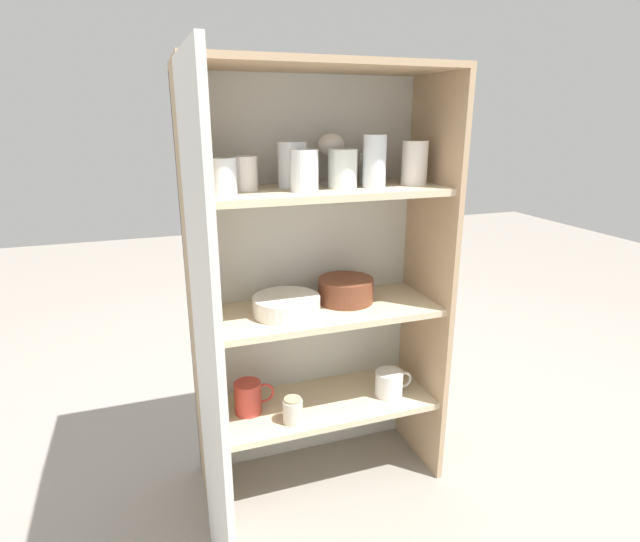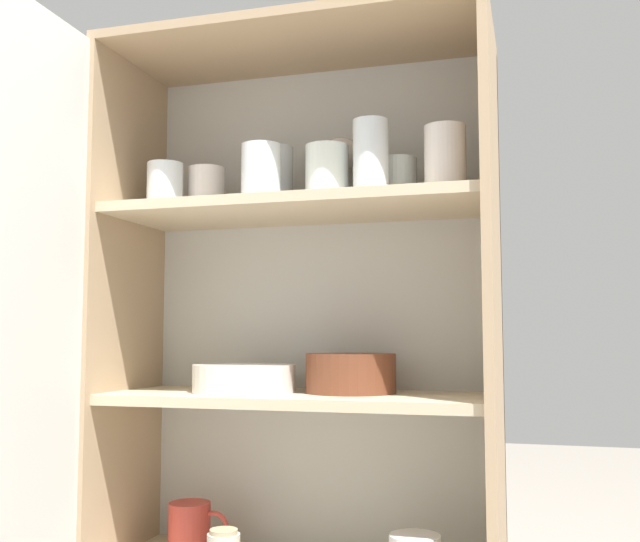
% 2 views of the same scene
% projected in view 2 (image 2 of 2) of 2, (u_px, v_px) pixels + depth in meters
% --- Properties ---
extents(cupboard_back_panel, '(0.76, 0.02, 1.28)m').
position_uv_depth(cupboard_back_panel, '(319.00, 368.00, 1.58)').
color(cupboard_back_panel, silver).
rests_on(cupboard_back_panel, ground_plane).
extents(cupboard_side_left, '(0.02, 0.32, 1.28)m').
position_uv_depth(cupboard_side_left, '(126.00, 369.00, 1.54)').
color(cupboard_side_left, tan).
rests_on(cupboard_side_left, ground_plane).
extents(cupboard_side_right, '(0.02, 0.32, 1.28)m').
position_uv_depth(cupboard_side_right, '(495.00, 374.00, 1.34)').
color(cupboard_side_right, tan).
rests_on(cupboard_side_right, ground_plane).
extents(cupboard_top_panel, '(0.76, 0.32, 0.02)m').
position_uv_depth(cupboard_top_panel, '(298.00, 44.00, 1.50)').
color(cupboard_top_panel, tan).
rests_on(cupboard_top_panel, cupboard_side_left).
extents(shelf_board_middle, '(0.72, 0.28, 0.02)m').
position_uv_depth(shelf_board_middle, '(297.00, 399.00, 1.43)').
color(shelf_board_middle, beige).
extents(shelf_board_upper, '(0.72, 0.28, 0.02)m').
position_uv_depth(shelf_board_upper, '(298.00, 210.00, 1.47)').
color(shelf_board_upper, beige).
extents(cupboard_door, '(0.03, 0.38, 1.28)m').
position_uv_depth(cupboard_door, '(11.00, 378.00, 1.21)').
color(cupboard_door, silver).
rests_on(cupboard_door, ground_plane).
extents(tumbler_glass_0, '(0.08, 0.08, 0.09)m').
position_uv_depth(tumbler_glass_0, '(206.00, 190.00, 1.56)').
color(tumbler_glass_0, silver).
rests_on(tumbler_glass_0, shelf_board_upper).
extents(tumbler_glass_1, '(0.08, 0.08, 0.09)m').
position_uv_depth(tumbler_glass_1, '(397.00, 182.00, 1.47)').
color(tumbler_glass_1, white).
rests_on(tumbler_glass_1, shelf_board_upper).
extents(tumbler_glass_2, '(0.07, 0.07, 0.15)m').
position_uv_depth(tumbler_glass_2, '(371.00, 159.00, 1.40)').
color(tumbler_glass_2, white).
rests_on(tumbler_glass_2, shelf_board_upper).
extents(tumbler_glass_3, '(0.08, 0.08, 0.13)m').
position_uv_depth(tumbler_glass_3, '(445.00, 161.00, 1.37)').
color(tumbler_glass_3, silver).
rests_on(tumbler_glass_3, shelf_board_upper).
extents(tumbler_glass_4, '(0.08, 0.08, 0.13)m').
position_uv_depth(tumbler_glass_4, '(273.00, 179.00, 1.53)').
color(tumbler_glass_4, white).
rests_on(tumbler_glass_4, shelf_board_upper).
extents(tumbler_glass_5, '(0.08, 0.08, 0.11)m').
position_uv_depth(tumbler_glass_5, '(327.00, 174.00, 1.44)').
color(tumbler_glass_5, white).
rests_on(tumbler_glass_5, shelf_board_upper).
extents(tumbler_glass_6, '(0.08, 0.08, 0.11)m').
position_uv_depth(tumbler_glass_6, '(261.00, 173.00, 1.45)').
color(tumbler_glass_6, white).
rests_on(tumbler_glass_6, shelf_board_upper).
extents(tumbler_glass_7, '(0.07, 0.07, 0.09)m').
position_uv_depth(tumbler_glass_7, '(165.00, 186.00, 1.52)').
color(tumbler_glass_7, white).
rests_on(tumbler_glass_7, shelf_board_upper).
extents(wine_glass_1, '(0.08, 0.08, 0.15)m').
position_uv_depth(wine_glass_1, '(341.00, 157.00, 1.54)').
color(wine_glass_1, silver).
rests_on(wine_glass_1, shelf_board_upper).
extents(plate_stack_white, '(0.20, 0.20, 0.05)m').
position_uv_depth(plate_stack_white, '(244.00, 378.00, 1.46)').
color(plate_stack_white, silver).
rests_on(plate_stack_white, shelf_board_middle).
extents(mixing_bowl_large, '(0.17, 0.17, 0.08)m').
position_uv_depth(mixing_bowl_large, '(351.00, 372.00, 1.44)').
color(mixing_bowl_large, brown).
rests_on(mixing_bowl_large, shelf_board_middle).
extents(coffee_mug_primary, '(0.13, 0.08, 0.10)m').
position_uv_depth(coffee_mug_primary, '(191.00, 528.00, 1.49)').
color(coffee_mug_primary, '#BC3D33').
rests_on(coffee_mug_primary, shelf_board_lower).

